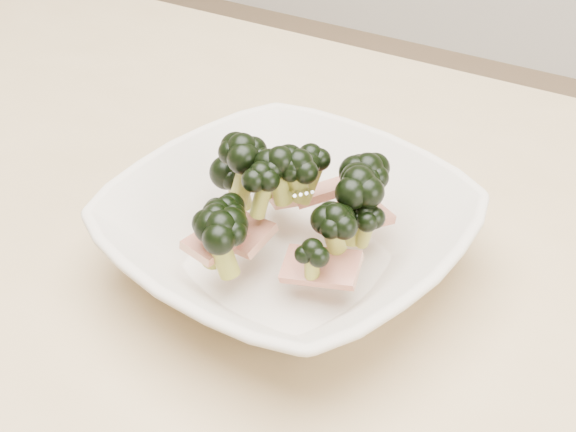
{
  "coord_description": "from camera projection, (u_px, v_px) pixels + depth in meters",
  "views": [
    {
      "loc": [
        0.29,
        -0.41,
        1.16
      ],
      "look_at": [
        0.06,
        0.01,
        0.8
      ],
      "focal_mm": 50.0,
      "sensor_mm": 36.0,
      "label": 1
    }
  ],
  "objects": [
    {
      "name": "dining_table",
      "position": [
        223.0,
        338.0,
        0.7
      ],
      "size": [
        1.2,
        0.8,
        0.75
      ],
      "color": "tan",
      "rests_on": "ground"
    },
    {
      "name": "broccoli_dish",
      "position": [
        288.0,
        229.0,
        0.61
      ],
      "size": [
        0.31,
        0.31,
        0.11
      ],
      "color": "beige",
      "rests_on": "dining_table"
    }
  ]
}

